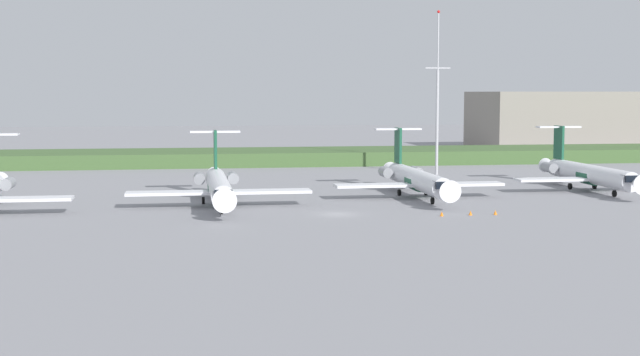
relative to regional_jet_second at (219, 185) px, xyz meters
The scene contains 10 objects.
ground_plane 23.82m from the regional_jet_second, 55.85° to the left, with size 500.00×500.00×0.00m, color gray.
grass_berm 66.27m from the regional_jet_second, 78.43° to the left, with size 320.00×20.00×2.70m, color #426033.
regional_jet_second is the anchor object (origin of this frame).
regional_jet_third 27.29m from the regional_jet_second, 10.41° to the left, with size 22.81×31.00×9.00m.
regional_jet_fourth 54.29m from the regional_jet_second, ahead, with size 22.81×31.00×9.00m.
antenna_mast 54.05m from the regional_jet_second, 43.14° to the left, with size 4.40×0.50×28.05m.
distant_hangar 136.72m from the regional_jet_second, 46.82° to the left, with size 50.04×26.71×14.35m, color gray.
safety_cone_front_marker 28.53m from the regional_jet_second, 29.00° to the right, with size 0.44×0.44×0.55m, color orange.
safety_cone_mid_marker 31.54m from the regional_jet_second, 25.55° to the right, with size 0.44×0.44×0.55m, color orange.
safety_cone_rear_marker 34.27m from the regional_jet_second, 23.48° to the right, with size 0.44×0.44×0.55m, color orange.
Camera 1 is at (-17.73, -101.21, 14.14)m, focal length 49.98 mm.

